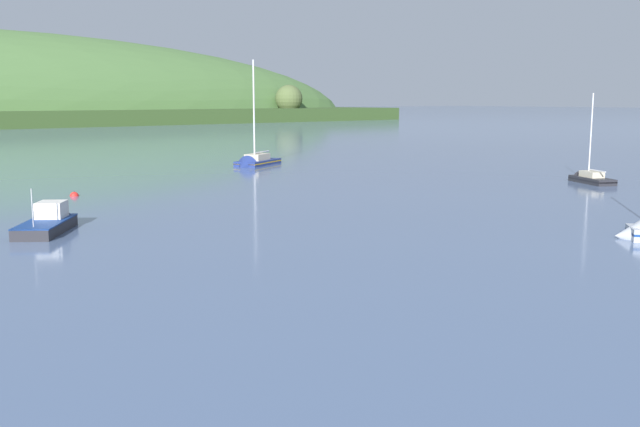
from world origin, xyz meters
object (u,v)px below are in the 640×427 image
sailboat_midwater_white (588,180)px  mooring_buoy_midchannel (74,196)px  sailboat_far_left (254,164)px  fishing_boat_moored (49,226)px

sailboat_midwater_white → mooring_buoy_midchannel: size_ratio=11.75×
sailboat_midwater_white → sailboat_far_left: bearing=50.0°
sailboat_far_left → mooring_buoy_midchannel: 32.12m
sailboat_midwater_white → mooring_buoy_midchannel: (-46.09, 19.33, -0.26)m
fishing_boat_moored → sailboat_far_left: bearing=-13.9°
sailboat_midwater_white → sailboat_far_left: 40.47m
sailboat_midwater_white → mooring_buoy_midchannel: sailboat_midwater_white is taller
sailboat_midwater_white → fishing_boat_moored: size_ratio=1.48×
sailboat_midwater_white → fishing_boat_moored: (-52.26, 3.27, 0.08)m
mooring_buoy_midchannel → fishing_boat_moored: bearing=-111.0°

